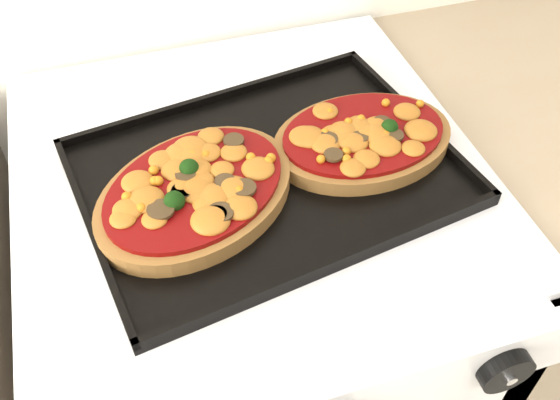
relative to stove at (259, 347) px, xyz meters
name	(u,v)px	position (x,y,z in m)	size (l,w,h in m)	color
stove	(259,347)	(0.00, 0.00, 0.00)	(0.60, 0.60, 0.91)	white
knob_right	(505,371)	(0.19, -0.33, 0.40)	(0.06, 0.06, 0.02)	black
baking_tray	(268,171)	(0.01, -0.03, 0.47)	(0.45, 0.33, 0.02)	black
pizza_left	(195,191)	(-0.08, -0.05, 0.48)	(0.26, 0.19, 0.04)	brown
pizza_right	(363,137)	(0.14, -0.02, 0.48)	(0.24, 0.17, 0.03)	brown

